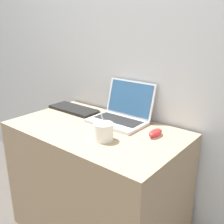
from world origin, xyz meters
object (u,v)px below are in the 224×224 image
drink_cup (103,131)px  computer_mouse (155,133)px  laptop (122,113)px  external_keyboard (74,109)px

drink_cup → computer_mouse: (0.19, 0.21, -0.03)m
drink_cup → computer_mouse: bearing=48.9°
drink_cup → computer_mouse: 0.28m
laptop → external_keyboard: (-0.39, -0.04, -0.05)m
drink_cup → external_keyboard: 0.54m
computer_mouse → drink_cup: bearing=-131.1°
drink_cup → external_keyboard: size_ratio=0.46×
computer_mouse → external_keyboard: (-0.67, 0.03, -0.01)m
computer_mouse → external_keyboard: bearing=177.6°
drink_cup → external_keyboard: drink_cup is taller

